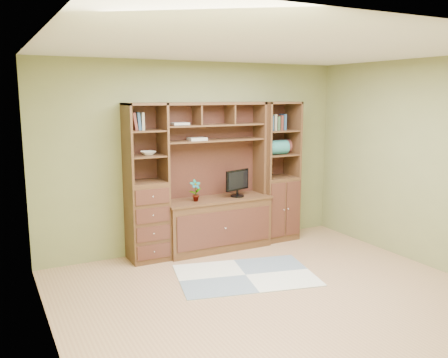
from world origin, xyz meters
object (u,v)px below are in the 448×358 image
center_hutch (217,177)px  left_tower (146,183)px  monitor (237,178)px  right_tower (277,172)px

center_hutch → left_tower: same height
center_hutch → monitor: (0.30, -0.03, -0.03)m
left_tower → right_tower: bearing=0.0°
center_hutch → right_tower: size_ratio=1.00×
center_hutch → left_tower: size_ratio=1.00×
center_hutch → monitor: center_hutch is taller
right_tower → monitor: (-0.72, -0.07, -0.03)m
monitor → center_hutch: bearing=155.9°
left_tower → monitor: (1.30, -0.07, -0.03)m
right_tower → monitor: right_tower is taller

